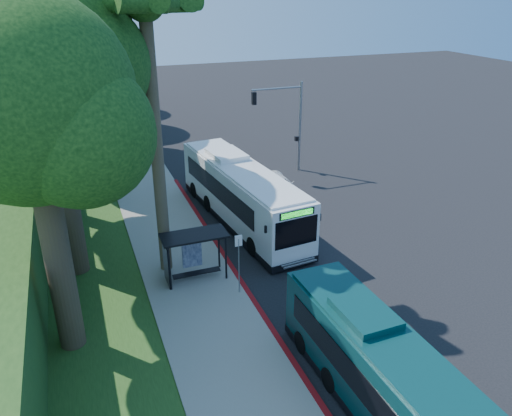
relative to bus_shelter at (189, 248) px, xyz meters
name	(u,v)px	position (x,y,z in m)	size (l,w,h in m)	color
ground	(297,232)	(7.26, 2.86, -1.81)	(140.00, 140.00, 0.00)	black
sidewalk	(177,252)	(-0.04, 2.86, -1.75)	(4.50, 70.00, 0.12)	gray
red_curb	(240,281)	(2.26, -1.14, -1.74)	(0.25, 30.00, 0.13)	maroon
grass_verge	(66,231)	(-5.74, 7.86, -1.78)	(8.00, 70.00, 0.06)	#234719
bus_shelter	(189,248)	(0.00, 0.00, 0.00)	(3.20, 1.51, 2.55)	black
stop_sign_pole	(239,256)	(1.86, -2.14, 0.28)	(0.35, 0.06, 3.17)	gray
traffic_signal_pole	(288,116)	(11.04, 12.86, 2.62)	(4.10, 0.30, 7.00)	gray
palm_tree	(145,16)	(-0.94, 1.36, 10.57)	(4.20, 4.20, 14.40)	#4C3F2D
tree_0	(43,46)	(-5.14, 2.84, 9.40)	(8.40, 8.00, 15.70)	#382B1E
tree_1	(21,2)	(-6.12, 10.84, 10.92)	(10.50, 10.00, 18.26)	#382B1E
tree_2	(55,32)	(-4.64, 18.84, 8.67)	(8.82, 8.40, 15.12)	#382B1E
tree_3	(25,6)	(-6.62, 26.84, 10.17)	(10.08, 9.60, 17.28)	#382B1E
tree_4	(60,27)	(-4.14, 34.84, 7.92)	(8.40, 8.00, 14.14)	#382B1E
tree_5	(69,29)	(-3.16, 42.84, 7.16)	(7.35, 7.00, 12.86)	#382B1E
tree_6	(33,112)	(-5.65, -3.16, 7.90)	(7.56, 7.20, 13.74)	#382B1E
white_bus	(241,192)	(4.64, 5.60, 0.11)	(4.11, 13.38, 3.92)	white
teal_bus	(390,382)	(4.07, -11.04, -0.17)	(2.68, 11.31, 3.36)	#093435
pickup	(276,189)	(7.98, 7.84, -0.99)	(2.71, 5.88, 1.63)	silver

